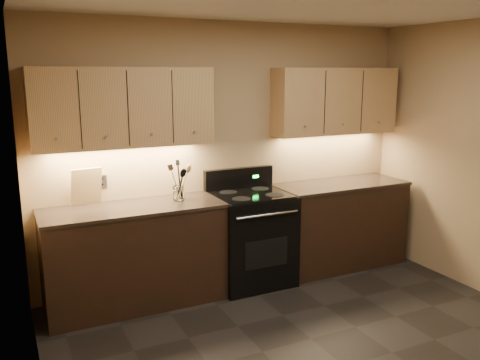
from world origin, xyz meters
The scene contains 14 objects.
wall_back centered at (0.00, 2.00, 1.30)m, with size 4.00×0.04×2.60m, color #9A815A.
wall_left centered at (-2.00, 0.00, 1.30)m, with size 0.04×4.00×2.60m, color #9A815A.
counter_left centered at (-1.10, 1.70, 0.47)m, with size 1.62×0.62×0.93m.
counter_right centered at (1.18, 1.70, 0.47)m, with size 1.46×0.62×0.93m.
stove centered at (0.08, 1.68, 0.48)m, with size 0.76×0.68×1.14m.
upper_cab_left centered at (-1.10, 1.85, 1.80)m, with size 1.60×0.30×0.70m, color tan.
upper_cab_right centered at (1.18, 1.85, 1.80)m, with size 1.44×0.30×0.70m, color tan.
outlet_plate centered at (-1.30, 1.99, 1.12)m, with size 0.09×0.01×0.12m, color #B2B5BA.
utensil_crock centered at (-0.65, 1.75, 0.99)m, with size 0.13×0.13×0.13m.
cutting_board centered at (-1.45, 1.95, 1.10)m, with size 0.28×0.02×0.35m, color tan.
wooden_spoon centered at (-0.66, 1.73, 1.11)m, with size 0.06×0.06×0.33m, color tan, non-canonical shape.
black_spoon centered at (-0.66, 1.76, 1.09)m, with size 0.06×0.06×0.30m, color black, non-canonical shape.
black_turner centered at (-0.63, 1.74, 1.13)m, with size 0.08×0.08×0.37m, color black, non-canonical shape.
steel_spatula centered at (-0.63, 1.76, 1.12)m, with size 0.08×0.08×0.34m, color silver, non-canonical shape.
Camera 1 is at (-2.14, -2.67, 2.11)m, focal length 38.00 mm.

